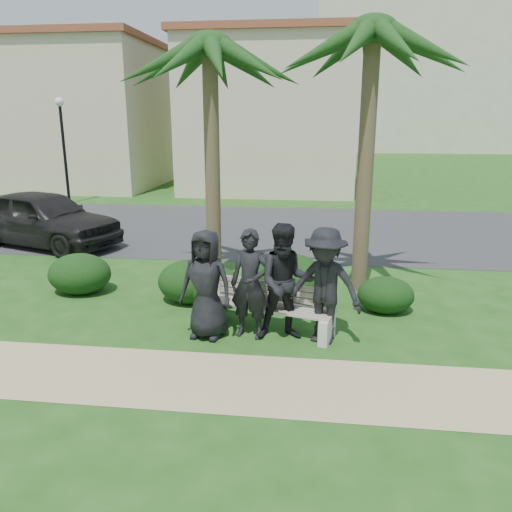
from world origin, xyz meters
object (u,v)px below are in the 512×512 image
object	(u,v)px
man_b	(250,284)
man_d	(324,286)
man_c	(286,282)
park_bench	(267,310)
street_lamp	(62,132)
palm_left	(210,49)
man_a	(206,284)
palm_right	(373,34)
car_a	(44,218)

from	to	relation	value
man_b	man_d	xyz separation A→B (m)	(1.18, -0.05, 0.04)
man_c	man_d	size ratio (longest dim) A/B	1.02
man_b	park_bench	bearing A→B (deg)	59.67
street_lamp	palm_left	bearing A→B (deg)	-48.96
man_b	palm_left	xyz separation A→B (m)	(-1.19, 2.89, 3.90)
man_a	man_b	xyz separation A→B (m)	(0.70, 0.08, 0.00)
man_c	man_d	xyz separation A→B (m)	(0.61, -0.05, -0.02)
palm_right	car_a	size ratio (longest dim) A/B	1.30
street_lamp	palm_left	world-z (taller)	palm_left
street_lamp	man_c	distance (m)	15.94
man_d	palm_right	world-z (taller)	palm_right
man_c	car_a	bearing A→B (deg)	133.83
man_c	car_a	distance (m)	8.88
park_bench	car_a	xyz separation A→B (m)	(-6.77, 5.05, 0.43)
man_b	car_a	world-z (taller)	man_b
man_c	man_b	bearing A→B (deg)	170.65
street_lamp	man_a	world-z (taller)	street_lamp
park_bench	palm_right	world-z (taller)	palm_right
man_b	man_a	bearing A→B (deg)	-161.56
park_bench	car_a	distance (m)	8.46
man_a	car_a	distance (m)	7.95
man_a	man_d	bearing A→B (deg)	11.51
man_c	street_lamp	bearing A→B (deg)	119.71
man_a	palm_right	distance (m)	5.56
man_c	palm_left	bearing A→B (deg)	112.07
street_lamp	palm_right	bearing A→B (deg)	-40.51
park_bench	man_b	world-z (taller)	man_b
man_c	car_a	world-z (taller)	man_c
man_d	palm_right	bearing A→B (deg)	93.27
man_d	street_lamp	bearing A→B (deg)	149.86
street_lamp	man_b	xyz separation A→B (m)	(9.37, -12.29, -2.04)
man_d	palm_left	xyz separation A→B (m)	(-2.37, 2.94, 3.86)
man_d	palm_left	distance (m)	5.40
palm_left	palm_right	size ratio (longest dim) A/B	0.97
street_lamp	car_a	world-z (taller)	street_lamp
man_b	man_c	xyz separation A→B (m)	(0.57, -0.00, 0.05)
palm_right	car_a	distance (m)	9.83
street_lamp	man_a	bearing A→B (deg)	-54.98
palm_right	man_c	bearing A→B (deg)	-117.73
man_a	man_c	world-z (taller)	man_c
palm_left	car_a	distance (m)	7.11
man_a	palm_right	bearing A→B (deg)	56.12
man_c	palm_right	bearing A→B (deg)	53.00
man_a	man_d	xyz separation A→B (m)	(1.88, 0.03, 0.04)
street_lamp	man_c	xyz separation A→B (m)	(9.95, -12.29, -1.99)
man_b	man_c	size ratio (longest dim) A/B	0.94
man_a	man_c	bearing A→B (deg)	14.32
man_b	man_d	bearing A→B (deg)	8.98
man_a	palm_left	world-z (taller)	palm_left
man_c	man_d	world-z (taller)	man_c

